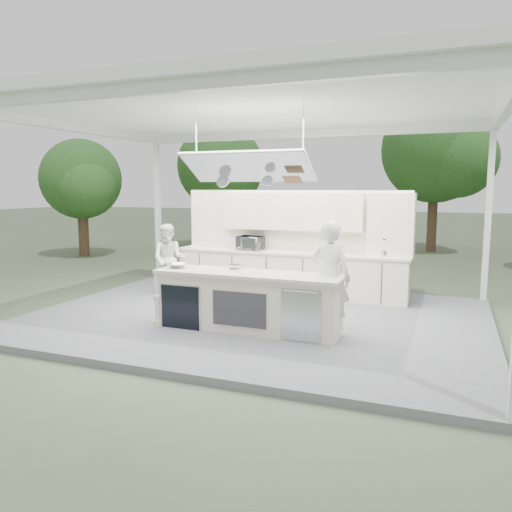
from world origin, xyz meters
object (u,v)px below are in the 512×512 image
at_px(head_chef, 330,278).
at_px(sous_chef, 169,259).
at_px(demo_island, 246,301).
at_px(back_counter, 289,273).

height_order(head_chef, sous_chef, head_chef).
distance_m(demo_island, sous_chef, 3.33).
bearing_deg(head_chef, back_counter, -50.67).
distance_m(demo_island, head_chef, 1.41).
relative_size(back_counter, sous_chef, 3.32).
relative_size(demo_island, back_counter, 0.61).
bearing_deg(back_counter, sous_chef, -161.66).
bearing_deg(sous_chef, back_counter, 0.20).
height_order(demo_island, back_counter, same).
xyz_separation_m(head_chef, sous_chef, (-3.98, 1.76, -0.14)).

